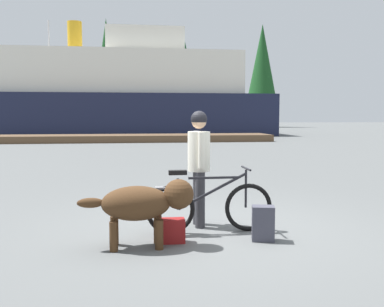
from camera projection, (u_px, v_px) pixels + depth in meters
name	position (u px, v px, depth m)	size (l,w,h in m)	color
ground_plane	(210.00, 228.00, 6.31)	(160.00, 160.00, 0.00)	#595B5B
bicycle	(209.00, 206.00, 6.04)	(1.74, 0.44, 0.88)	black
person_cyclist	(199.00, 158.00, 6.35)	(0.32, 0.53, 1.65)	#333338
dog	(144.00, 203.00, 5.37)	(1.40, 0.49, 0.82)	#472D19
backpack	(263.00, 223.00, 5.67)	(0.28, 0.20, 0.44)	#3F3F4C
handbag_pannier	(172.00, 231.00, 5.58)	(0.32, 0.18, 0.30)	maroon
dock_pier	(121.00, 138.00, 26.33)	(17.78, 2.83, 0.40)	brown
ferry_boat	(115.00, 96.00, 35.23)	(24.20, 8.75, 8.72)	#191E38
sailboat_moored	(51.00, 127.00, 39.26)	(8.40, 2.35, 9.70)	navy
pine_tree_center	(107.00, 60.00, 52.48)	(2.94, 2.94, 12.80)	#4C331E
pine_tree_far_right	(262.00, 64.00, 56.28)	(3.81, 3.81, 12.89)	#4C331E
pine_tree_mid_back	(185.00, 72.00, 60.50)	(4.27, 4.27, 11.34)	#4C331E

